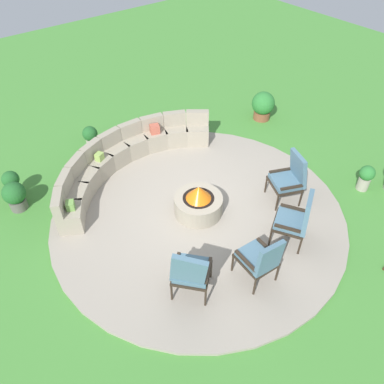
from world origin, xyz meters
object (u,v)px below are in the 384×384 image
Objects in this scene: curved_stone_bench at (126,158)px; potted_plant_3 at (366,176)px; potted_plant_2 at (90,136)px; lounge_chair_front_left at (191,271)px; potted_plant_5 at (15,195)px; lounge_chair_back_right at (290,177)px; lounge_chair_back_left at (297,219)px; fire_pit at (198,203)px; potted_plant_0 at (263,105)px; potted_plant_4 at (12,182)px; lounge_chair_front_right at (261,259)px.

curved_stone_bench reaches higher than potted_plant_3.
curved_stone_bench reaches higher than potted_plant_2.
lounge_chair_front_left is 4.02m from potted_plant_5.
potted_plant_5 is (-4.37, 3.19, -0.28)m from lounge_chair_back_right.
lounge_chair_back_left is 1.13m from lounge_chair_back_right.
fire_pit is at bearing -79.34° from curved_stone_bench.
lounge_chair_front_left is 5.77m from potted_plant_0.
potted_plant_5 is (-3.59, 4.01, -0.28)m from lounge_chair_back_left.
potted_plant_4 reaches higher than potted_plant_2.
lounge_chair_front_left reaches higher than curved_stone_bench.
lounge_chair_front_right is 1.73× the size of potted_plant_3.
lounge_chair_back_right is (2.04, -2.86, 0.26)m from curved_stone_bench.
curved_stone_bench is at bearing -82.06° from potted_plant_2.
potted_plant_2 is (-0.34, 5.19, -0.27)m from lounge_chair_front_right.
lounge_chair_front_left reaches higher than potted_plant_3.
fire_pit is 1.61× the size of potted_plant_3.
potted_plant_2 is at bearing 99.60° from fire_pit.
lounge_chair_front_left is at bearing -133.08° from fire_pit.
potted_plant_2 is 0.96× the size of potted_plant_4.
potted_plant_5 is at bearing 171.87° from curved_stone_bench.
lounge_chair_front_left is 1.14× the size of lounge_chair_front_right.
potted_plant_0 is 1.20× the size of potted_plant_5.
lounge_chair_front_right reaches higher than potted_plant_2.
curved_stone_bench reaches higher than potted_plant_0.
lounge_chair_back_left is (0.88, -1.62, 0.31)m from fire_pit.
lounge_chair_back_left reaches higher than fire_pit.
potted_plant_2 is at bearing 14.81° from potted_plant_4.
lounge_chair_front_left is at bearing 124.70° from lounge_chair_back_right.
lounge_chair_front_right is at bearing 142.57° from lounge_chair_back_right.
fire_pit is 1.49× the size of potted_plant_5.
potted_plant_2 is at bearing 24.52° from potted_plant_5.
potted_plant_0 is at bearing -13.34° from lounge_chair_back_right.
potted_plant_5 is (-2.71, 2.39, 0.03)m from fire_pit.
lounge_chair_back_right is 1.91× the size of potted_plant_2.
potted_plant_3 is (3.22, -1.58, 0.02)m from fire_pit.
lounge_chair_front_right is 1.77× the size of potted_plant_2.
potted_plant_0 is at bearing 83.34° from potted_plant_3.
curved_stone_bench is 3.93× the size of lounge_chair_back_right.
lounge_chair_front_left reaches higher than potted_plant_2.
potted_plant_5 reaches higher than potted_plant_2.
potted_plant_4 is (-6.23, 1.09, -0.06)m from potted_plant_0.
lounge_chair_front_left is 2.16m from lounge_chair_back_left.
lounge_chair_back_right reaches higher than lounge_chair_front_right.
fire_pit is 1.24× the size of potted_plant_0.
fire_pit is at bearing 87.59° from lounge_chair_front_right.
lounge_chair_front_left is 1.93× the size of potted_plant_4.
potted_plant_4 is at bearing -165.19° from potted_plant_2.
lounge_chair_front_right is 4.90m from potted_plant_5.
lounge_chair_front_left is (-0.88, -3.40, 0.27)m from curved_stone_bench.
lounge_chair_back_right is at bearing 16.21° from lounge_chair_back_left.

